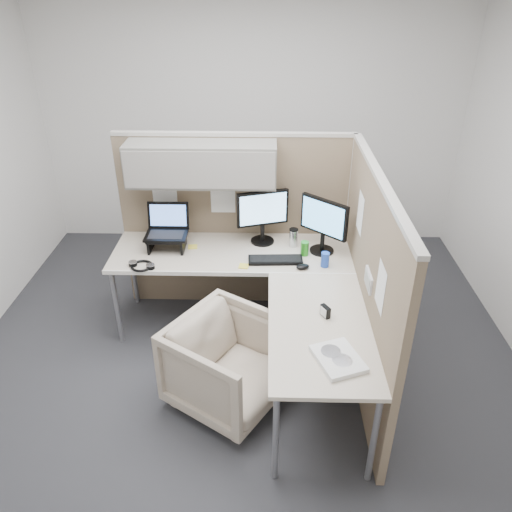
{
  "coord_description": "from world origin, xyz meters",
  "views": [
    {
      "loc": [
        0.18,
        -3.09,
        2.75
      ],
      "look_at": [
        0.1,
        0.25,
        0.85
      ],
      "focal_mm": 35.0,
      "sensor_mm": 36.0,
      "label": 1
    }
  ],
  "objects_px": {
    "office_chair": "(229,360)",
    "monitor_left": "(263,213)",
    "keyboard": "(275,260)",
    "desk": "(259,283)"
  },
  "relations": [
    {
      "from": "keyboard",
      "to": "office_chair",
      "type": "bearing_deg",
      "value": -115.54
    },
    {
      "from": "desk",
      "to": "office_chair",
      "type": "height_order",
      "value": "office_chair"
    },
    {
      "from": "monitor_left",
      "to": "keyboard",
      "type": "relative_size",
      "value": 1.07
    },
    {
      "from": "keyboard",
      "to": "desk",
      "type": "bearing_deg",
      "value": -119.43
    },
    {
      "from": "office_chair",
      "to": "keyboard",
      "type": "relative_size",
      "value": 1.7
    },
    {
      "from": "office_chair",
      "to": "monitor_left",
      "type": "height_order",
      "value": "monitor_left"
    },
    {
      "from": "office_chair",
      "to": "monitor_left",
      "type": "distance_m",
      "value": 1.3
    },
    {
      "from": "office_chair",
      "to": "monitor_left",
      "type": "relative_size",
      "value": 1.59
    },
    {
      "from": "monitor_left",
      "to": "keyboard",
      "type": "distance_m",
      "value": 0.44
    },
    {
      "from": "desk",
      "to": "monitor_left",
      "type": "bearing_deg",
      "value": 88.11
    }
  ]
}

